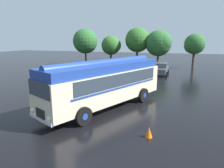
{
  "coord_description": "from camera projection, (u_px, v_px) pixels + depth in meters",
  "views": [
    {
      "loc": [
        5.58,
        -13.39,
        4.85
      ],
      "look_at": [
        0.78,
        1.11,
        1.4
      ],
      "focal_mm": 32.0,
      "sensor_mm": 36.0,
      "label": 1
    }
  ],
  "objects": [
    {
      "name": "ground_plane",
      "position": [
        98.0,
        104.0,
        15.18
      ],
      "size": [
        120.0,
        120.0,
        0.0
      ],
      "primitive_type": "plane",
      "color": "black"
    },
    {
      "name": "vintage_bus",
      "position": [
        105.0,
        82.0,
        14.15
      ],
      "size": [
        6.42,
        10.19,
        3.49
      ],
      "color": "beige",
      "rests_on": "ground"
    },
    {
      "name": "car_near_left",
      "position": [
        101.0,
        67.0,
        29.35
      ],
      "size": [
        2.13,
        4.28,
        1.66
      ],
      "color": "navy",
      "rests_on": "ground"
    },
    {
      "name": "car_mid_left",
      "position": [
        121.0,
        68.0,
        28.44
      ],
      "size": [
        2.03,
        4.23,
        1.66
      ],
      "color": "#4C5156",
      "rests_on": "ground"
    },
    {
      "name": "car_mid_right",
      "position": [
        139.0,
        68.0,
        27.83
      ],
      "size": [
        2.28,
        4.35,
        1.66
      ],
      "color": "#4C5156",
      "rests_on": "ground"
    },
    {
      "name": "car_far_right",
      "position": [
        161.0,
        69.0,
        27.54
      ],
      "size": [
        2.09,
        4.26,
        1.66
      ],
      "color": "#4C5156",
      "rests_on": "ground"
    },
    {
      "name": "tree_far_left",
      "position": [
        85.0,
        41.0,
        37.12
      ],
      "size": [
        4.58,
        4.58,
        6.75
      ],
      "color": "#4C3823",
      "rests_on": "ground"
    },
    {
      "name": "tree_left_of_centre",
      "position": [
        112.0,
        45.0,
        35.58
      ],
      "size": [
        3.53,
        3.4,
        5.46
      ],
      "color": "#4C3823",
      "rests_on": "ground"
    },
    {
      "name": "tree_centre",
      "position": [
        138.0,
        40.0,
        34.89
      ],
      "size": [
        4.29,
        4.29,
        6.84
      ],
      "color": "#4C3823",
      "rests_on": "ground"
    },
    {
      "name": "tree_right_of_centre",
      "position": [
        159.0,
        43.0,
        33.5
      ],
      "size": [
        4.4,
        4.37,
        6.34
      ],
      "color": "#4C3823",
      "rests_on": "ground"
    },
    {
      "name": "tree_far_right",
      "position": [
        194.0,
        45.0,
        32.87
      ],
      "size": [
        3.36,
        3.36,
        5.74
      ],
      "color": "#4C3823",
      "rests_on": "ground"
    },
    {
      "name": "traffic_cone",
      "position": [
        149.0,
        132.0,
        10.03
      ],
      "size": [
        0.36,
        0.36,
        0.55
      ],
      "primitive_type": "cone",
      "color": "orange",
      "rests_on": "ground"
    }
  ]
}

